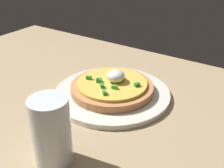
{
  "coord_description": "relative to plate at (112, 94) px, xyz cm",
  "views": [
    {
      "loc": [
        -40.3,
        37.85,
        37.41
      ],
      "look_at": [
        -7.17,
        -11.31,
        5.93
      ],
      "focal_mm": 45.61,
      "sensor_mm": 36.0,
      "label": 1
    }
  ],
  "objects": [
    {
      "name": "dining_table",
      "position": [
        7.17,
        11.31,
        -1.97
      ],
      "size": [
        107.2,
        84.82,
        2.69
      ],
      "primitive_type": "cube",
      "color": "tan",
      "rests_on": "ground"
    },
    {
      "name": "pizza",
      "position": [
        -0.02,
        -0.04,
        1.95
      ],
      "size": [
        19.65,
        19.65,
        5.26
      ],
      "color": "#C17E4C",
      "rests_on": "plate"
    },
    {
      "name": "plate",
      "position": [
        0.0,
        0.0,
        0.0
      ],
      "size": [
        27.71,
        27.71,
        1.24
      ],
      "primitive_type": "cylinder",
      "color": "silver",
      "rests_on": "dining_table"
    },
    {
      "name": "cup_near",
      "position": [
        -4.19,
        23.9,
        4.85
      ],
      "size": [
        6.52,
        6.52,
        12.32
      ],
      "color": "silver",
      "rests_on": "dining_table"
    }
  ]
}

